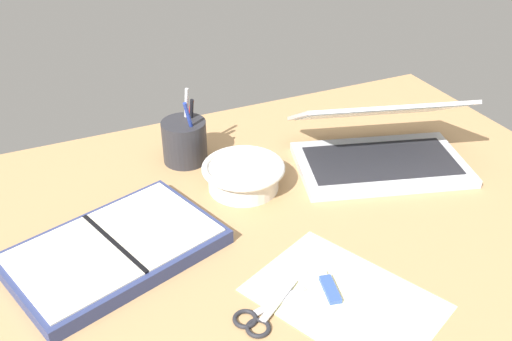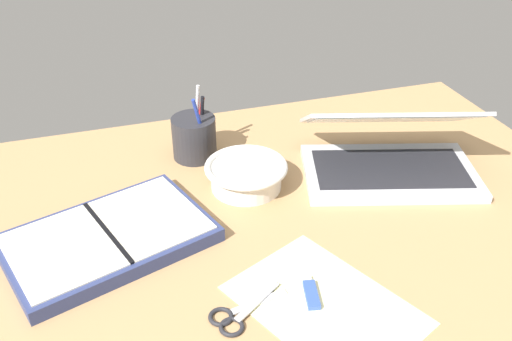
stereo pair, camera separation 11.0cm
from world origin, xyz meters
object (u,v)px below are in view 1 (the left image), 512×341
(laptop, at_px, (380,145))
(pen_cup, at_px, (185,141))
(bowl, at_px, (243,175))
(planner, at_px, (115,249))
(scissors, at_px, (259,317))

(laptop, xyz_separation_m, pen_cup, (-0.38, 0.19, 0.00))
(bowl, xyz_separation_m, planner, (-0.29, -0.10, -0.02))
(scissors, bearing_deg, pen_cup, 61.40)
(laptop, height_order, planner, laptop)
(planner, bearing_deg, laptop, -11.69)
(bowl, height_order, scissors, bowl)
(planner, xyz_separation_m, scissors, (0.17, -0.24, -0.01))
(pen_cup, xyz_separation_m, scissors, (-0.05, -0.50, -0.05))
(laptop, relative_size, scissors, 3.11)
(pen_cup, distance_m, scissors, 0.50)
(laptop, bearing_deg, planner, -157.12)
(pen_cup, relative_size, planner, 0.40)
(scissors, bearing_deg, planner, 102.03)
(pen_cup, height_order, scissors, pen_cup)
(laptop, height_order, scissors, laptop)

